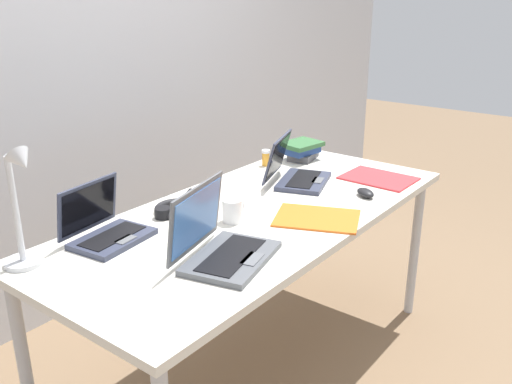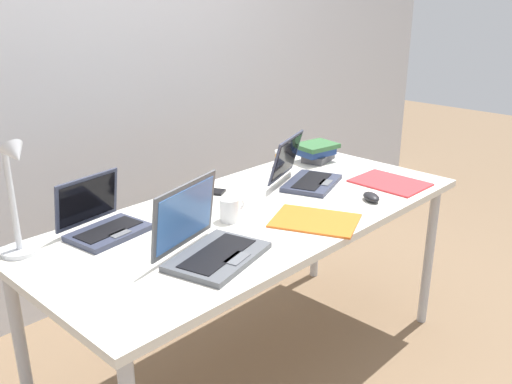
% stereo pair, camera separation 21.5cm
% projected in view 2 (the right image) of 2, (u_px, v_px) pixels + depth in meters
% --- Properties ---
extents(ground_plane, '(12.00, 12.00, 0.00)m').
position_uv_depth(ground_plane, '(256.00, 368.00, 2.43)').
color(ground_plane, '#7A6047').
extents(wall_back, '(6.00, 0.13, 2.60)m').
position_uv_depth(wall_back, '(91.00, 45.00, 2.70)').
color(wall_back, silver).
rests_on(wall_back, ground_plane).
extents(desk, '(1.80, 0.80, 0.74)m').
position_uv_depth(desk, '(256.00, 225.00, 2.20)').
color(desk, silver).
rests_on(desk, ground_plane).
extents(desk_lamp, '(0.12, 0.18, 0.40)m').
position_uv_depth(desk_lamp, '(16.00, 199.00, 1.75)').
color(desk_lamp, silver).
rests_on(desk_lamp, desk).
extents(laptop_center, '(0.35, 0.33, 0.21)m').
position_uv_depth(laptop_center, '(304.00, 175.00, 2.47)').
color(laptop_center, '#33384C').
rests_on(laptop_center, desk).
extents(laptop_back_right, '(0.37, 0.33, 0.24)m').
position_uv_depth(laptop_back_right, '(208.00, 243.00, 1.79)').
color(laptop_back_right, '#515459').
rests_on(laptop_back_right, desk).
extents(laptop_near_lamp, '(0.29, 0.25, 0.20)m').
position_uv_depth(laptop_near_lamp, '(102.00, 222.00, 1.97)').
color(laptop_near_lamp, '#33384C').
rests_on(laptop_near_lamp, desk).
extents(computer_mouse, '(0.10, 0.11, 0.03)m').
position_uv_depth(computer_mouse, '(371.00, 197.00, 2.28)').
color(computer_mouse, black).
rests_on(computer_mouse, desk).
extents(cell_phone, '(0.12, 0.15, 0.01)m').
position_uv_depth(cell_phone, '(209.00, 191.00, 2.38)').
color(cell_phone, black).
rests_on(cell_phone, desk).
extents(headphones, '(0.21, 0.18, 0.04)m').
position_uv_depth(headphones, '(179.00, 205.00, 2.20)').
color(headphones, black).
rests_on(headphones, desk).
extents(pill_bottle, '(0.04, 0.04, 0.08)m').
position_uv_depth(pill_bottle, '(279.00, 158.00, 2.72)').
color(pill_bottle, gold).
rests_on(pill_bottle, desk).
extents(book_stack, '(0.22, 0.18, 0.09)m').
position_uv_depth(book_stack, '(317.00, 151.00, 2.79)').
color(book_stack, '#4C4C51').
rests_on(book_stack, desk).
extents(paper_folder_center, '(0.23, 0.31, 0.01)m').
position_uv_depth(paper_folder_center, '(390.00, 183.00, 2.49)').
color(paper_folder_center, red).
rests_on(paper_folder_center, desk).
extents(paper_folder_near_mouse, '(0.34, 0.38, 0.01)m').
position_uv_depth(paper_folder_near_mouse, '(315.00, 221.00, 2.08)').
color(paper_folder_near_mouse, orange).
rests_on(paper_folder_near_mouse, desk).
extents(coffee_mug, '(0.11, 0.08, 0.09)m').
position_uv_depth(coffee_mug, '(230.00, 209.00, 2.08)').
color(coffee_mug, white).
rests_on(coffee_mug, desk).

